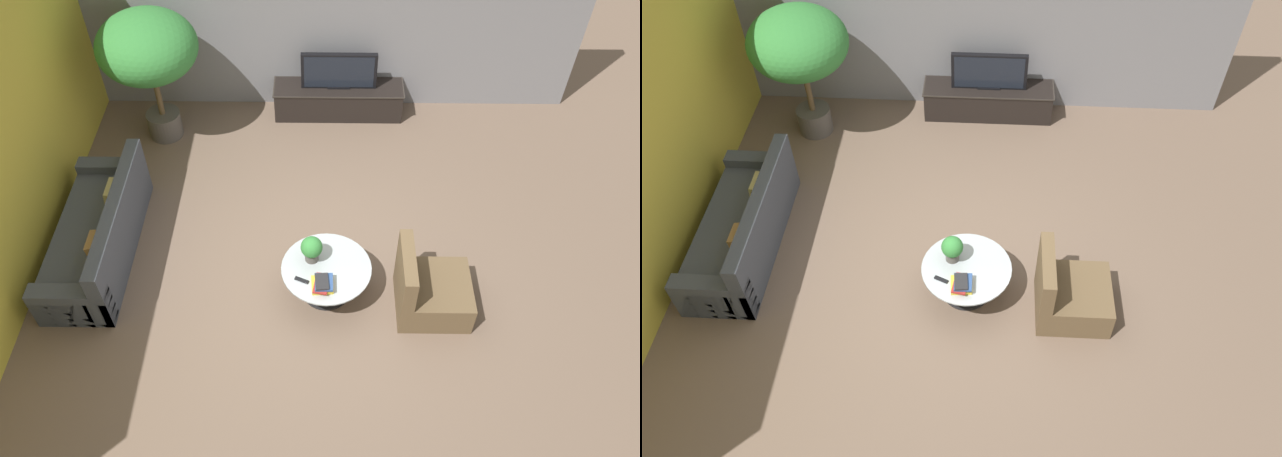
{
  "view_description": "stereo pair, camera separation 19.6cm",
  "coord_description": "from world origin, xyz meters",
  "views": [
    {
      "loc": [
        0.13,
        -4.57,
        5.85
      ],
      "look_at": [
        0.08,
        0.13,
        0.55
      ],
      "focal_mm": 35.0,
      "sensor_mm": 36.0,
      "label": 1
    },
    {
      "loc": [
        0.33,
        -4.56,
        5.85
      ],
      "look_at": [
        0.08,
        0.13,
        0.55
      ],
      "focal_mm": 35.0,
      "sensor_mm": 36.0,
      "label": 2
    }
  ],
  "objects": [
    {
      "name": "potted_palm_tall",
      "position": [
        -2.17,
        2.43,
        1.37
      ],
      "size": [
        1.31,
        1.31,
        1.88
      ],
      "color": "#514C47",
      "rests_on": "ground"
    },
    {
      "name": "media_console",
      "position": [
        0.31,
        2.94,
        0.25
      ],
      "size": [
        1.89,
        0.5,
        0.47
      ],
      "color": "black",
      "rests_on": "ground"
    },
    {
      "name": "side_wall_left",
      "position": [
        -3.26,
        0.2,
        1.5
      ],
      "size": [
        0.12,
        7.4,
        3.0
      ],
      "primitive_type": "cube",
      "color": "gold",
      "rests_on": "ground"
    },
    {
      "name": "armchair_wicker",
      "position": [
        1.28,
        -0.53,
        0.27
      ],
      "size": [
        0.8,
        0.76,
        0.86
      ],
      "rotation": [
        0.0,
        0.0,
        1.57
      ],
      "color": "brown",
      "rests_on": "ground"
    },
    {
      "name": "television",
      "position": [
        0.31,
        2.94,
        0.74
      ],
      "size": [
        1.07,
        0.13,
        0.54
      ],
      "color": "black",
      "rests_on": "media_console"
    },
    {
      "name": "couch_by_wall",
      "position": [
        -2.54,
        0.23,
        0.28
      ],
      "size": [
        0.84,
        2.19,
        0.84
      ],
      "rotation": [
        0.0,
        0.0,
        -1.57
      ],
      "color": "#3D424C",
      "rests_on": "ground"
    },
    {
      "name": "ground_plane",
      "position": [
        0.0,
        0.0,
        0.0
      ],
      "size": [
        24.0,
        24.0,
        0.0
      ],
      "primitive_type": "plane",
      "color": "brown"
    },
    {
      "name": "book_stack",
      "position": [
        0.11,
        -0.6,
        0.49
      ],
      "size": [
        0.24,
        0.29,
        0.11
      ],
      "color": "gold",
      "rests_on": "coffee_table"
    },
    {
      "name": "back_wall_stone",
      "position": [
        0.0,
        3.26,
        1.5
      ],
      "size": [
        7.4,
        0.12,
        3.0
      ],
      "primitive_type": "cube",
      "color": "slate",
      "rests_on": "ground"
    },
    {
      "name": "remote_black",
      "position": [
        -0.11,
        -0.53,
        0.45
      ],
      "size": [
        0.16,
        0.1,
        0.02
      ],
      "primitive_type": "cube",
      "rotation": [
        0.0,
        0.0,
        1.16
      ],
      "color": "black",
      "rests_on": "coffee_table"
    },
    {
      "name": "coffee_table",
      "position": [
        0.15,
        -0.34,
        0.3
      ],
      "size": [
        1.0,
        1.0,
        0.44
      ],
      "color": "black",
      "rests_on": "ground"
    },
    {
      "name": "potted_plant_tabletop",
      "position": [
        -0.01,
        -0.23,
        0.62
      ],
      "size": [
        0.24,
        0.24,
        0.33
      ],
      "color": "#514C47",
      "rests_on": "coffee_table"
    }
  ]
}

